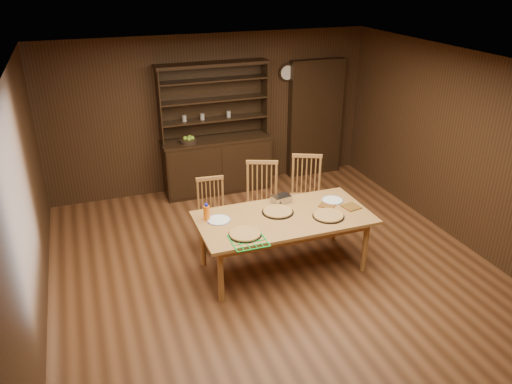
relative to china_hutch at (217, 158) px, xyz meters
name	(u,v)px	position (x,y,z in m)	size (l,w,h in m)	color
floor	(277,274)	(0.00, -2.75, -0.60)	(6.00, 6.00, 0.00)	brown
room_shell	(280,158)	(0.00, -2.75, 0.98)	(6.00, 6.00, 6.00)	beige
china_hutch	(217,158)	(0.00, 0.00, 0.00)	(1.84, 0.52, 2.17)	black
doorway	(315,118)	(1.90, 0.15, 0.45)	(1.00, 0.18, 2.10)	black
wall_clock	(287,72)	(1.35, 0.20, 1.30)	(0.30, 0.05, 0.30)	black
dining_table	(284,221)	(0.12, -2.64, 0.09)	(2.16, 1.08, 0.75)	#B7753F
chair_left	(212,210)	(-0.56, -1.72, -0.08)	(0.43, 0.42, 0.97)	#A37538
chair_center	(262,198)	(0.15, -1.78, 0.01)	(0.59, 0.58, 1.13)	#A37538
chair_right	(306,190)	(0.86, -1.71, -0.01)	(0.60, 0.59, 1.11)	#A37538
pizza_left	(245,234)	(-0.49, -2.92, 0.17)	(0.39, 0.39, 0.04)	black
pizza_right	(328,215)	(0.63, -2.84, 0.17)	(0.40, 0.40, 0.04)	black
pizza_center	(278,211)	(0.09, -2.52, 0.17)	(0.40, 0.40, 0.04)	black
cooling_rack	(249,240)	(-0.49, -3.06, 0.16)	(0.39, 0.39, 0.02)	green
plate_left	(219,220)	(-0.67, -2.48, 0.16)	(0.29, 0.29, 0.02)	white
plate_right	(332,200)	(0.89, -2.46, 0.16)	(0.28, 0.28, 0.02)	white
foil_dish	(281,199)	(0.24, -2.26, 0.20)	(0.24, 0.17, 0.09)	silver
juice_bottle	(207,213)	(-0.80, -2.40, 0.25)	(0.08, 0.08, 0.21)	orange
pot_holder_a	(351,207)	(1.03, -2.71, 0.16)	(0.20, 0.20, 0.02)	red
pot_holder_b	(328,205)	(0.77, -2.56, 0.16)	(0.19, 0.19, 0.01)	red
fruit_bowl	(189,140)	(-0.48, -0.07, 0.39)	(0.28, 0.28, 0.12)	black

